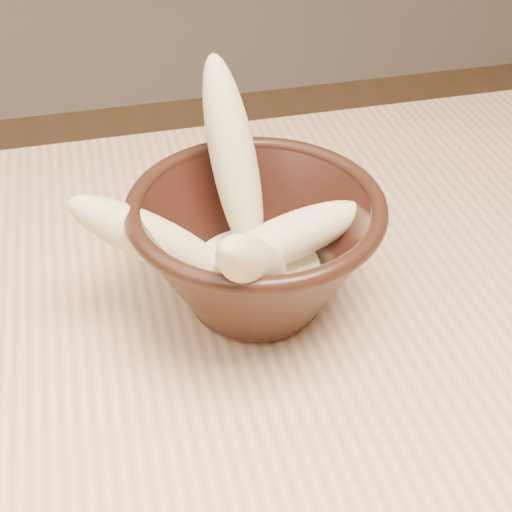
# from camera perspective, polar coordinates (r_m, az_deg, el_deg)

# --- Properties ---
(table) EXTENTS (1.20, 0.80, 0.75)m
(table) POSITION_cam_1_polar(r_m,az_deg,el_deg) (0.63, 18.38, -12.20)
(table) COLOR tan
(table) RESTS_ON ground
(bowl) EXTENTS (0.19, 0.19, 0.10)m
(bowl) POSITION_cam_1_polar(r_m,az_deg,el_deg) (0.53, 0.00, 0.74)
(bowl) COLOR black
(bowl) RESTS_ON table
(milk_puddle) EXTENTS (0.11, 0.11, 0.01)m
(milk_puddle) POSITION_cam_1_polar(r_m,az_deg,el_deg) (0.55, 0.00, -1.35)
(milk_puddle) COLOR #FEF2CC
(milk_puddle) RESTS_ON bowl
(banana_upright) EXTENTS (0.05, 0.11, 0.16)m
(banana_upright) POSITION_cam_1_polar(r_m,az_deg,el_deg) (0.54, -1.80, 7.76)
(banana_upright) COLOR #CEB87A
(banana_upright) RESTS_ON bowl
(banana_left) EXTENTS (0.13, 0.06, 0.10)m
(banana_left) POSITION_cam_1_polar(r_m,az_deg,el_deg) (0.52, -8.35, 1.36)
(banana_left) COLOR #CEB87A
(banana_left) RESTS_ON bowl
(banana_across) EXTENTS (0.13, 0.05, 0.06)m
(banana_across) POSITION_cam_1_polar(r_m,az_deg,el_deg) (0.53, 2.72, 1.53)
(banana_across) COLOR #CEB87A
(banana_across) RESTS_ON bowl
(banana_front) EXTENTS (0.10, 0.12, 0.13)m
(banana_front) POSITION_cam_1_polar(r_m,az_deg,el_deg) (0.47, -0.14, -0.79)
(banana_front) COLOR #CEB87A
(banana_front) RESTS_ON bowl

